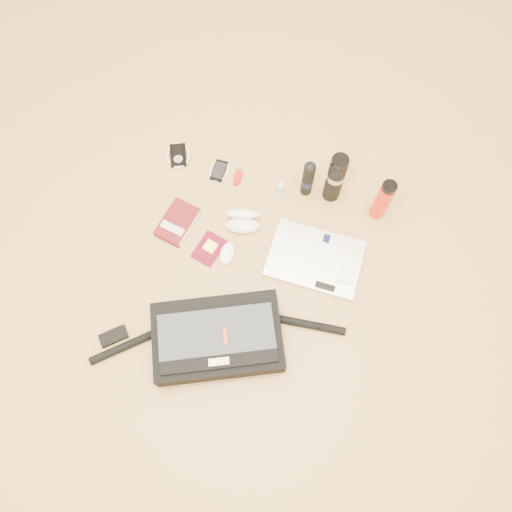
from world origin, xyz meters
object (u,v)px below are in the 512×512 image
(messenger_bag, at_px, (217,338))
(thermos_black, at_px, (335,178))
(book, at_px, (178,223))
(laptop, at_px, (315,259))
(thermos_red, at_px, (383,200))

(messenger_bag, xyz_separation_m, thermos_black, (0.28, 0.72, 0.08))
(book, bearing_deg, messenger_bag, -42.50)
(messenger_bag, relative_size, laptop, 2.41)
(messenger_bag, bearing_deg, book, 103.37)
(thermos_red, bearing_deg, thermos_black, 170.32)
(laptop, distance_m, thermos_red, 0.35)
(thermos_black, bearing_deg, thermos_red, -9.68)
(laptop, relative_size, thermos_red, 1.59)
(book, distance_m, thermos_red, 0.83)
(messenger_bag, bearing_deg, thermos_black, 47.02)
(messenger_bag, distance_m, laptop, 0.50)
(messenger_bag, relative_size, book, 4.42)
(book, bearing_deg, laptop, 11.51)
(messenger_bag, bearing_deg, laptop, 33.96)
(thermos_black, bearing_deg, messenger_bag, -111.09)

